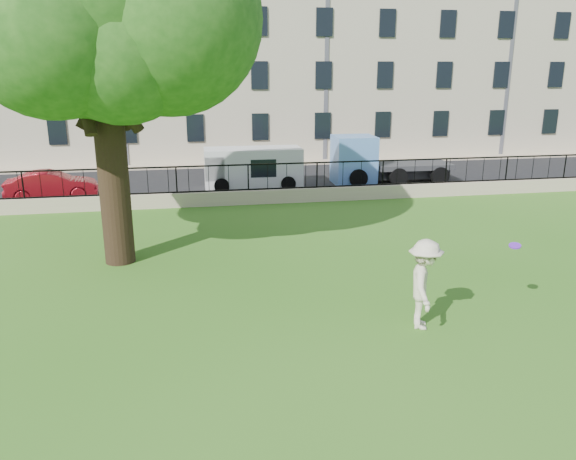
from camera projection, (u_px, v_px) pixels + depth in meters
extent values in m
plane|color=#306A19|center=(308.00, 325.00, 12.81)|extent=(120.00, 120.00, 0.00)
cube|color=tan|center=(249.00, 197.00, 24.07)|extent=(50.00, 0.40, 0.60)
cube|color=black|center=(248.00, 189.00, 23.97)|extent=(50.00, 0.05, 0.06)
cube|color=black|center=(248.00, 165.00, 23.67)|extent=(50.00, 0.05, 0.06)
cube|color=black|center=(238.00, 183.00, 28.59)|extent=(60.00, 9.00, 0.01)
cube|color=tan|center=(230.00, 165.00, 33.48)|extent=(60.00, 1.40, 0.12)
cube|color=#B3AC8E|center=(220.00, 54.00, 37.07)|extent=(56.00, 10.00, 13.00)
cylinder|color=black|center=(114.00, 183.00, 16.31)|extent=(0.88, 0.88, 4.83)
sphere|color=#205216|center=(167.00, 19.00, 14.63)|extent=(5.04, 5.04, 5.04)
sphere|color=#205216|center=(42.00, 10.00, 15.47)|extent=(5.45, 5.45, 5.45)
imported|color=beige|center=(424.00, 284.00, 12.43)|extent=(1.16, 1.50, 2.05)
cylinder|color=#6822C1|center=(515.00, 246.00, 12.74)|extent=(0.27, 0.28, 0.12)
imported|color=maroon|center=(52.00, 185.00, 24.78)|extent=(3.98, 1.78, 1.27)
cube|color=silver|center=(253.00, 168.00, 27.04)|extent=(4.66, 1.89, 1.95)
cube|color=#6295E6|center=(389.00, 159.00, 28.33)|extent=(5.75, 2.18, 2.39)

